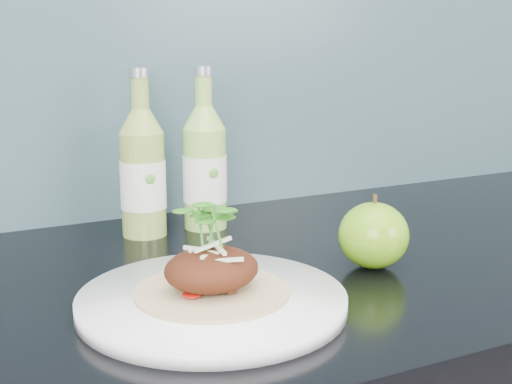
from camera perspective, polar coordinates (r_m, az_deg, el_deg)
dinner_plate at (r=0.72m, az=-3.54°, el=-8.72°), size 0.33×0.33×0.02m
pork_taco at (r=0.71m, az=-3.58°, el=-5.98°), size 0.16×0.16×0.10m
green_apple at (r=0.85m, az=9.39°, el=-3.44°), size 0.10×0.10×0.09m
cider_bottle_left at (r=0.97m, az=-9.05°, el=1.50°), size 0.08×0.08×0.23m
cider_bottle_right at (r=0.99m, az=-4.12°, el=1.94°), size 0.07×0.07×0.23m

